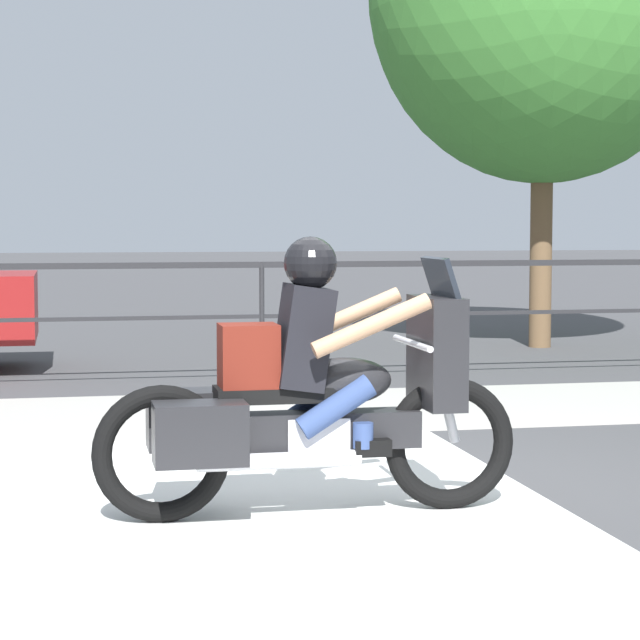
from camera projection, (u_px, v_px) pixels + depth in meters
name	position (u px, v px, depth m)	size (l,w,h in m)	color
ground_plane	(403.00, 497.00, 7.29)	(120.00, 120.00, 0.00)	#424244
sidewalk_band	(297.00, 411.00, 10.61)	(44.00, 2.40, 0.01)	#A8A59E
crosswalk_band	(267.00, 511.00, 6.92)	(3.29, 6.00, 0.01)	silver
fence_railing	(262.00, 288.00, 12.43)	(36.00, 0.05, 1.21)	#232326
motorcycle	(309.00, 394.00, 6.78)	(2.35, 0.76, 1.53)	black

